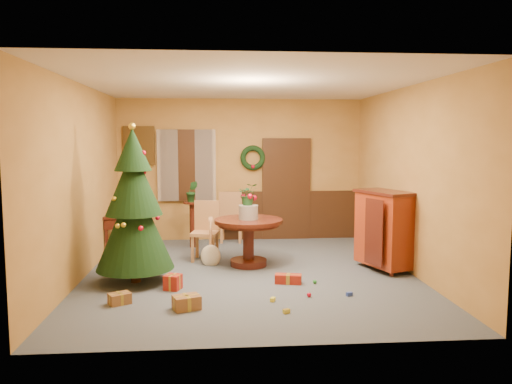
{
  "coord_description": "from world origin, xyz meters",
  "views": [
    {
      "loc": [
        -0.51,
        -7.54,
        2.07
      ],
      "look_at": [
        0.13,
        0.4,
        1.23
      ],
      "focal_mm": 35.0,
      "sensor_mm": 36.0,
      "label": 1
    }
  ],
  "objects": [
    {
      "name": "toy_d",
      "position": [
        0.71,
        -1.22,
        0.03
      ],
      "size": [
        0.06,
        0.06,
        0.06
      ],
      "primitive_type": "sphere",
      "color": "red",
      "rests_on": "floor"
    },
    {
      "name": "christmas_tree",
      "position": [
        -1.69,
        -0.31,
        1.1
      ],
      "size": [
        1.12,
        1.12,
        2.31
      ],
      "color": "#382111",
      "rests_on": "floor"
    },
    {
      "name": "toy_b",
      "position": [
        0.9,
        -0.62,
        0.03
      ],
      "size": [
        0.06,
        0.06,
        0.06
      ],
      "primitive_type": "sphere",
      "color": "#25882D",
      "rests_on": "floor"
    },
    {
      "name": "gift_b",
      "position": [
        -1.11,
        -0.73,
        0.1
      ],
      "size": [
        0.27,
        0.27,
        0.21
      ],
      "color": "maroon",
      "rests_on": "floor"
    },
    {
      "name": "toy_a",
      "position": [
        1.25,
        -1.21,
        0.03
      ],
      "size": [
        0.09,
        0.08,
        0.05
      ],
      "primitive_type": "cube",
      "rotation": [
        0.0,
        0.0,
        0.37
      ],
      "color": "#253FA0",
      "rests_on": "floor"
    },
    {
      "name": "urn",
      "position": [
        0.02,
        0.51,
        0.89
      ],
      "size": [
        0.32,
        0.32,
        0.23
      ],
      "primitive_type": "cylinder",
      "color": "slate",
      "rests_on": "dining_table"
    },
    {
      "name": "gift_d",
      "position": [
        0.52,
        -0.58,
        0.07
      ],
      "size": [
        0.4,
        0.23,
        0.14
      ],
      "color": "maroon",
      "rests_on": "floor"
    },
    {
      "name": "toy_e",
      "position": [
        0.32,
        -1.81,
        0.03
      ],
      "size": [
        0.09,
        0.08,
        0.05
      ],
      "primitive_type": "cube",
      "rotation": [
        0.0,
        0.0,
        0.48
      ],
      "color": "yellow",
      "rests_on": "floor"
    },
    {
      "name": "sideboard",
      "position": [
        2.15,
        0.08,
        0.68
      ],
      "size": [
        0.84,
        1.11,
        1.27
      ],
      "color": "#501909",
      "rests_on": "floor"
    },
    {
      "name": "chair_near",
      "position": [
        -0.69,
        1.01,
        0.54
      ],
      "size": [
        0.51,
        0.51,
        1.01
      ],
      "color": "olive",
      "rests_on": "floor"
    },
    {
      "name": "plant_stand",
      "position": [
        -0.97,
        2.0,
        0.55
      ],
      "size": [
        0.34,
        0.34,
        0.89
      ],
      "color": "black",
      "rests_on": "floor"
    },
    {
      "name": "guitar",
      "position": [
        -0.61,
        0.58,
        0.38
      ],
      "size": [
        0.45,
        0.57,
        0.75
      ],
      "primitive_type": null,
      "rotation": [
        -0.49,
        0.0,
        0.27
      ],
      "color": "beige",
      "rests_on": "floor"
    },
    {
      "name": "centerpiece_plant",
      "position": [
        0.02,
        0.51,
        1.18
      ],
      "size": [
        0.32,
        0.28,
        0.36
      ],
      "primitive_type": "imported",
      "color": "#1E4C23",
      "rests_on": "urn"
    },
    {
      "name": "writing_desk",
      "position": [
        -2.15,
        1.56,
        0.54
      ],
      "size": [
        0.86,
        0.54,
        0.71
      ],
      "color": "black",
      "rests_on": "floor"
    },
    {
      "name": "room_envelope",
      "position": [
        0.21,
        2.7,
        1.12
      ],
      "size": [
        5.5,
        5.5,
        5.5
      ],
      "color": "#374150",
      "rests_on": "ground"
    },
    {
      "name": "toy_c",
      "position": [
        0.21,
        -1.36,
        0.03
      ],
      "size": [
        0.08,
        0.09,
        0.05
      ],
      "primitive_type": "cube",
      "rotation": [
        0.0,
        0.0,
        1.13
      ],
      "color": "yellow",
      "rests_on": "floor"
    },
    {
      "name": "stand_plant",
      "position": [
        -0.97,
        2.0,
        1.09
      ],
      "size": [
        0.24,
        0.2,
        0.4
      ],
      "primitive_type": "imported",
      "rotation": [
        0.0,
        0.0,
        0.1
      ],
      "color": "#19471E",
      "rests_on": "plant_stand"
    },
    {
      "name": "gift_c",
      "position": [
        -1.73,
        -1.3,
        0.07
      ],
      "size": [
        0.31,
        0.29,
        0.14
      ],
      "color": "brown",
      "rests_on": "floor"
    },
    {
      "name": "dining_table",
      "position": [
        0.02,
        0.51,
        0.54
      ],
      "size": [
        1.12,
        1.12,
        0.77
      ],
      "color": "black",
      "rests_on": "floor"
    },
    {
      "name": "gift_a",
      "position": [
        -0.88,
        -1.56,
        0.08
      ],
      "size": [
        0.38,
        0.33,
        0.17
      ],
      "color": "brown",
      "rests_on": "floor"
    },
    {
      "name": "chair_far",
      "position": [
        -0.21,
        2.39,
        0.56
      ],
      "size": [
        0.49,
        0.49,
        1.04
      ],
      "color": "olive",
      "rests_on": "floor"
    }
  ]
}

